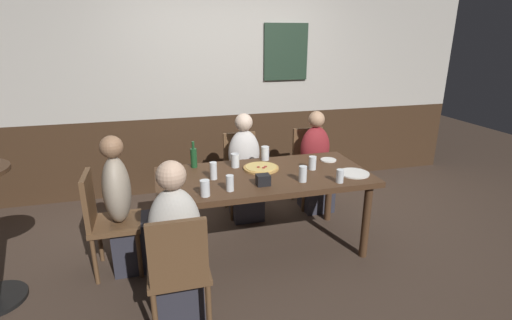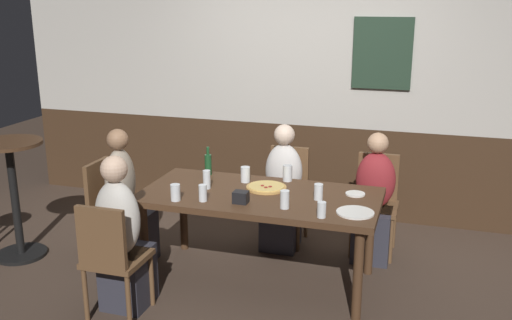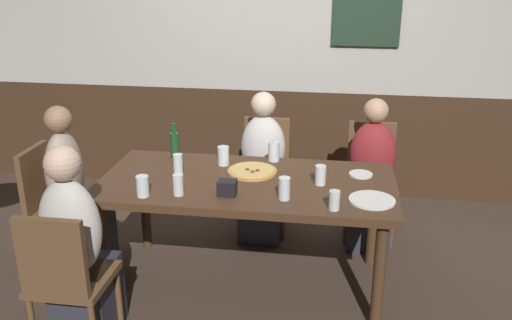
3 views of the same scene
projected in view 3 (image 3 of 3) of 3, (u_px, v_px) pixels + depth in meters
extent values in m
plane|color=#423328|center=(247.00, 281.00, 3.77)|extent=(12.00, 12.00, 0.00)
cube|color=#3D2819|center=(277.00, 140.00, 5.14)|extent=(6.40, 0.10, 0.95)
cube|color=#233828|center=(367.00, 4.00, 4.54)|extent=(0.56, 0.03, 0.68)
cube|color=#472D1C|center=(247.00, 184.00, 3.52)|extent=(1.87, 0.90, 0.05)
cylinder|color=#472D1C|center=(104.00, 254.00, 3.42)|extent=(0.07, 0.07, 0.69)
cylinder|color=#472D1C|center=(379.00, 276.00, 3.19)|extent=(0.07, 0.07, 0.69)
cylinder|color=#472D1C|center=(145.00, 204.00, 4.11)|extent=(0.07, 0.07, 0.69)
cylinder|color=#472D1C|center=(373.00, 220.00, 3.88)|extent=(0.07, 0.07, 0.69)
cube|color=brown|center=(264.00, 179.00, 4.35)|extent=(0.40, 0.40, 0.04)
cube|color=brown|center=(267.00, 144.00, 4.44)|extent=(0.36, 0.04, 0.43)
cylinder|color=brown|center=(282.00, 216.00, 4.25)|extent=(0.04, 0.04, 0.41)
cylinder|color=brown|center=(239.00, 213.00, 4.30)|extent=(0.04, 0.04, 0.41)
cylinder|color=brown|center=(287.00, 198.00, 4.57)|extent=(0.04, 0.04, 0.41)
cylinder|color=brown|center=(246.00, 195.00, 4.61)|extent=(0.04, 0.04, 0.41)
cube|color=brown|center=(64.00, 211.00, 3.80)|extent=(0.40, 0.40, 0.04)
cube|color=brown|center=(35.00, 178.00, 3.75)|extent=(0.04, 0.36, 0.43)
cylinder|color=brown|center=(101.00, 231.00, 4.01)|extent=(0.04, 0.04, 0.41)
cylinder|color=brown|center=(80.00, 254.00, 3.70)|extent=(0.04, 0.04, 0.41)
cylinder|color=brown|center=(57.00, 228.00, 4.06)|extent=(0.04, 0.04, 0.41)
cylinder|color=brown|center=(33.00, 251.00, 3.75)|extent=(0.04, 0.04, 0.41)
cube|color=brown|center=(73.00, 279.00, 3.00)|extent=(0.40, 0.40, 0.04)
cube|color=brown|center=(51.00, 258.00, 2.75)|extent=(0.36, 0.04, 0.43)
cylinder|color=brown|center=(64.00, 294.00, 3.26)|extent=(0.04, 0.04, 0.41)
cylinder|color=brown|center=(119.00, 299.00, 3.21)|extent=(0.04, 0.04, 0.41)
cube|color=brown|center=(370.00, 185.00, 4.24)|extent=(0.40, 0.40, 0.04)
cube|color=brown|center=(371.00, 149.00, 4.32)|extent=(0.36, 0.04, 0.43)
cylinder|color=brown|center=(392.00, 223.00, 4.13)|extent=(0.04, 0.04, 0.41)
cylinder|color=brown|center=(346.00, 220.00, 4.18)|extent=(0.04, 0.04, 0.41)
cylinder|color=brown|center=(389.00, 204.00, 4.45)|extent=(0.04, 0.04, 0.41)
cylinder|color=brown|center=(346.00, 202.00, 4.50)|extent=(0.04, 0.04, 0.41)
cube|color=#2D2D38|center=(261.00, 210.00, 4.30)|extent=(0.32, 0.34, 0.45)
ellipsoid|color=silver|center=(263.00, 148.00, 4.22)|extent=(0.34, 0.22, 0.51)
sphere|color=beige|center=(263.00, 104.00, 4.11)|extent=(0.19, 0.19, 0.19)
cube|color=#2D2D38|center=(85.00, 239.00, 3.85)|extent=(0.34, 0.32, 0.45)
ellipsoid|color=tan|center=(65.00, 171.00, 3.69)|extent=(0.22, 0.34, 0.56)
sphere|color=#936B4C|center=(58.00, 119.00, 3.57)|extent=(0.18, 0.18, 0.18)
cube|color=#2D2D38|center=(88.00, 298.00, 3.19)|extent=(0.32, 0.34, 0.45)
ellipsoid|color=beige|center=(71.00, 227.00, 2.94)|extent=(0.34, 0.22, 0.55)
sphere|color=#DBB293|center=(62.00, 164.00, 2.81)|extent=(0.19, 0.19, 0.19)
cube|color=#2D2D38|center=(369.00, 217.00, 4.19)|extent=(0.32, 0.34, 0.45)
ellipsoid|color=maroon|center=(373.00, 154.00, 4.11)|extent=(0.34, 0.22, 0.50)
sphere|color=tan|center=(376.00, 111.00, 3.99)|extent=(0.18, 0.18, 0.18)
cylinder|color=tan|center=(252.00, 171.00, 3.64)|extent=(0.33, 0.33, 0.02)
cylinder|color=#DBB760|center=(252.00, 170.00, 3.63)|extent=(0.29, 0.29, 0.01)
cylinder|color=maroon|center=(257.00, 170.00, 3.60)|extent=(0.03, 0.03, 0.00)
cylinder|color=maroon|center=(247.00, 169.00, 3.62)|extent=(0.03, 0.03, 0.00)
cylinder|color=maroon|center=(253.00, 171.00, 3.58)|extent=(0.03, 0.03, 0.00)
cylinder|color=silver|center=(284.00, 188.00, 3.22)|extent=(0.07, 0.07, 0.14)
cylinder|color=#331E14|center=(284.00, 192.00, 3.23)|extent=(0.06, 0.06, 0.09)
cylinder|color=silver|center=(143.00, 186.00, 3.26)|extent=(0.07, 0.07, 0.13)
cylinder|color=#331E14|center=(143.00, 192.00, 3.27)|extent=(0.07, 0.07, 0.06)
cylinder|color=silver|center=(223.00, 156.00, 3.75)|extent=(0.08, 0.08, 0.13)
cylinder|color=silver|center=(223.00, 159.00, 3.76)|extent=(0.07, 0.07, 0.09)
cylinder|color=silver|center=(320.00, 175.00, 3.43)|extent=(0.07, 0.07, 0.12)
cylinder|color=#C6842D|center=(320.00, 180.00, 3.44)|extent=(0.06, 0.06, 0.06)
cylinder|color=silver|center=(334.00, 200.00, 3.09)|extent=(0.06, 0.06, 0.11)
cylinder|color=#B26623|center=(334.00, 203.00, 3.09)|extent=(0.05, 0.05, 0.08)
cylinder|color=silver|center=(178.00, 185.00, 3.28)|extent=(0.06, 0.06, 0.13)
cylinder|color=#C6842D|center=(178.00, 189.00, 3.29)|extent=(0.06, 0.06, 0.08)
cylinder|color=silver|center=(274.00, 151.00, 3.83)|extent=(0.08, 0.08, 0.14)
cylinder|color=#C6842D|center=(274.00, 155.00, 3.84)|extent=(0.07, 0.07, 0.09)
cylinder|color=silver|center=(178.00, 165.00, 3.56)|extent=(0.06, 0.06, 0.15)
cylinder|color=#331E14|center=(179.00, 169.00, 3.57)|extent=(0.05, 0.05, 0.09)
cylinder|color=#194723|center=(175.00, 145.00, 3.89)|extent=(0.06, 0.06, 0.18)
cylinder|color=#194723|center=(174.00, 128.00, 3.85)|extent=(0.03, 0.03, 0.07)
cylinder|color=white|center=(372.00, 200.00, 3.21)|extent=(0.27, 0.27, 0.01)
cylinder|color=white|center=(361.00, 174.00, 3.59)|extent=(0.15, 0.15, 0.01)
cube|color=black|center=(227.00, 188.00, 3.29)|extent=(0.11, 0.09, 0.09)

